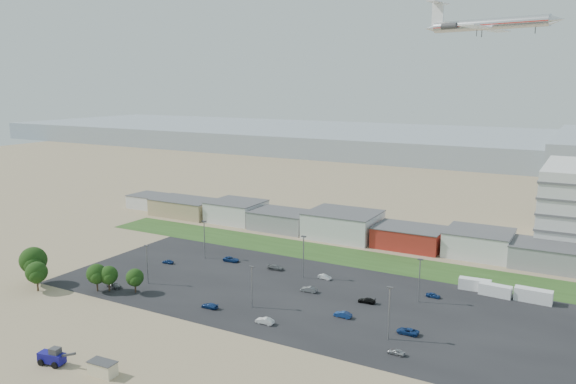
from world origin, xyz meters
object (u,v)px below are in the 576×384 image
Objects in this scene: parked_car_0 at (408,331)px; parked_car_10 at (114,285)px; parked_car_1 at (343,314)px; parked_car_6 at (276,267)px; parked_car_12 at (367,300)px; parked_car_13 at (265,321)px; parked_car_8 at (433,295)px; parked_car_2 at (396,352)px; portable_shed at (103,368)px; airliner at (489,24)px; box_trailer_a at (475,285)px; tree_far_left at (33,263)px; parked_car_3 at (210,306)px; parked_car_7 at (309,289)px; parked_car_9 at (231,259)px; parked_car_5 at (168,262)px; telehandler at (52,356)px; parked_car_11 at (325,277)px.

parked_car_10 is at bearing -82.00° from parked_car_0.
parked_car_1 is 34.21m from parked_car_6.
parked_car_12 is 25.13m from parked_car_13.
parked_car_0 is 1.34× the size of parked_car_8.
parked_car_10 is at bearing 132.24° from parked_car_6.
parked_car_2 is 0.76× the size of parked_car_10.
portable_shed is 155.10m from airliner.
tree_far_left reaches higher than box_trailer_a.
tree_far_left is 48.12m from parked_car_3.
parked_car_7 is (61.87, 27.71, -4.61)m from tree_far_left.
airliner is at bearing -38.39° from parked_car_9.
parked_car_5 is 30.28m from parked_car_6.
box_trailer_a is 107.45m from tree_far_left.
telehandler is at bearing -38.91° from parked_car_1.
parked_car_1 is 0.92× the size of parked_car_10.
parked_car_9 is at bearing 121.50° from parked_car_5.
parked_car_6 reaches higher than parked_car_5.
airliner is 106.58m from parked_car_6.
airliner reaches higher than telehandler.
parked_car_6 is at bearing -172.20° from box_trailer_a.
parked_car_12 is at bearing -65.75° from parked_car_10.
box_trailer_a reaches higher than parked_car_0.
parked_car_8 is 0.93× the size of parked_car_11.
airliner is (-11.74, 63.86, 66.15)m from box_trailer_a.
parked_car_3 is 0.89× the size of parked_car_6.
box_trailer_a reaches higher than portable_shed.
portable_shed reaches higher than parked_car_9.
parked_car_3 is 1.22× the size of parked_car_8.
telehandler reaches higher than parked_car_5.
parked_car_11 is at bearing -134.11° from parked_car_2.
airliner reaches higher than parked_car_9.
parked_car_1 is 1.11× the size of parked_car_11.
parked_car_12 reaches higher than parked_car_8.
parked_car_8 is at bearing -61.43° from parked_car_10.
portable_shed is 57.27m from parked_car_0.
parked_car_5 is 20.67m from parked_car_10.
parked_car_3 is at bearing 65.69° from telehandler.
parked_car_11 is at bearing -179.92° from parked_car_13.
parked_car_2 is 0.80× the size of parked_car_12.
portable_shed is 0.11× the size of airliner.
parked_car_6 is at bearing -179.94° from parked_car_3.
parked_car_7 is at bearing -153.15° from box_trailer_a.
parked_car_9 is at bearing -174.85° from box_trailer_a.
parked_car_11 is (12.63, 61.31, -0.67)m from portable_shed.
box_trailer_a reaches higher than parked_car_11.
parked_car_2 is at bearing 70.86° from parked_car_5.
portable_shed is 1.13× the size of parked_car_0.
parked_car_2 is 65.05m from parked_car_9.
parked_car_6 reaches higher than parked_car_1.
box_trailer_a reaches higher than parked_car_1.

